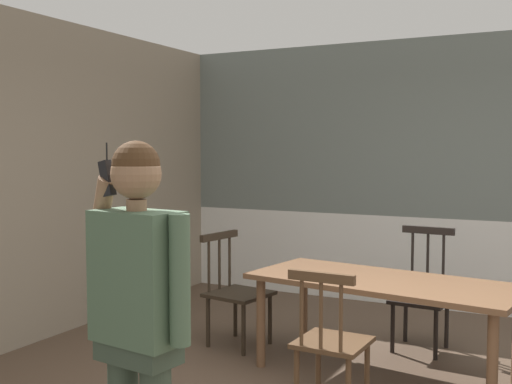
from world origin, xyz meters
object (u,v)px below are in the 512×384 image
(chair_at_table_head, at_px, (236,291))
(dining_table, at_px, (383,290))
(chair_opposite_corner, at_px, (422,294))
(person_figure, at_px, (139,304))
(chair_by_doorway, at_px, (330,342))

(chair_at_table_head, bearing_deg, dining_table, 90.73)
(dining_table, bearing_deg, chair_opposite_corner, 81.79)
(dining_table, height_order, person_figure, person_figure)
(chair_opposite_corner, height_order, person_figure, person_figure)
(dining_table, distance_m, chair_at_table_head, 1.37)
(dining_table, relative_size, chair_opposite_corner, 1.99)
(chair_by_doorway, xyz_separation_m, chair_at_table_head, (-1.23, 1.00, -0.00))
(chair_by_doorway, bearing_deg, chair_opposite_corner, 83.98)
(dining_table, relative_size, person_figure, 1.18)
(chair_opposite_corner, xyz_separation_m, person_figure, (-0.61, -3.06, 0.53))
(chair_opposite_corner, bearing_deg, person_figure, 82.56)
(chair_opposite_corner, distance_m, person_figure, 3.16)
(dining_table, bearing_deg, person_figure, -102.26)
(person_figure, bearing_deg, chair_by_doorway, -96.42)
(person_figure, bearing_deg, chair_opposite_corner, -93.16)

